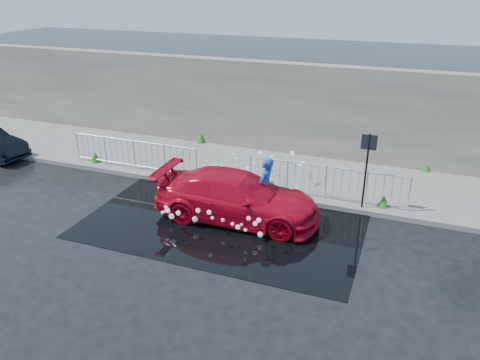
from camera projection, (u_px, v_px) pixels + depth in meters
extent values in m
plane|color=black|center=(194.00, 235.00, 13.09)|extent=(90.00, 90.00, 0.00)
cube|color=#5F5F5B|center=(253.00, 169.00, 17.34)|extent=(30.00, 4.00, 0.15)
cube|color=#5F5F5B|center=(233.00, 190.00, 15.63)|extent=(30.00, 0.25, 0.16)
cube|color=#615A52|center=(272.00, 107.00, 18.50)|extent=(30.00, 0.60, 3.50)
cube|color=black|center=(224.00, 222.00, 13.78)|extent=(8.00, 5.00, 0.01)
cylinder|color=black|center=(365.00, 174.00, 13.88)|extent=(0.06, 0.06, 2.50)
cube|color=black|center=(369.00, 142.00, 13.48)|extent=(0.45, 0.04, 0.45)
cylinder|color=silver|center=(78.00, 146.00, 17.79)|extent=(0.05, 0.05, 1.10)
cylinder|color=silver|center=(196.00, 163.00, 16.17)|extent=(0.05, 0.05, 1.10)
cylinder|color=silver|center=(133.00, 141.00, 16.77)|extent=(5.00, 0.04, 0.04)
cylinder|color=silver|center=(135.00, 165.00, 17.15)|extent=(5.00, 0.04, 0.04)
cylinder|color=silver|center=(251.00, 171.00, 15.52)|extent=(0.05, 0.05, 1.10)
cylinder|color=silver|center=(409.00, 194.00, 13.89)|extent=(0.05, 0.05, 1.10)
cylinder|color=silver|center=(327.00, 167.00, 14.50)|extent=(5.00, 0.04, 0.04)
cylinder|color=silver|center=(325.00, 194.00, 14.88)|extent=(5.00, 0.04, 0.04)
cone|color=#144B14|center=(95.00, 157.00, 17.75)|extent=(0.40, 0.40, 0.40)
cone|color=#144B14|center=(185.00, 172.00, 16.54)|extent=(0.36, 0.36, 0.27)
cone|color=#144B14|center=(271.00, 184.00, 15.48)|extent=(0.44, 0.44, 0.38)
cone|color=#144B14|center=(383.00, 201.00, 14.31)|extent=(0.38, 0.38, 0.36)
cone|color=#144B14|center=(201.00, 137.00, 19.83)|extent=(0.42, 0.42, 0.42)
cone|color=#144B14|center=(426.00, 168.00, 16.94)|extent=(0.34, 0.34, 0.24)
sphere|color=white|center=(296.00, 187.00, 14.65)|extent=(0.10, 0.10, 0.10)
sphere|color=white|center=(292.00, 154.00, 16.03)|extent=(0.13, 0.13, 0.13)
sphere|color=white|center=(249.00, 173.00, 15.28)|extent=(0.17, 0.17, 0.17)
sphere|color=white|center=(304.00, 194.00, 14.56)|extent=(0.07, 0.07, 0.07)
sphere|color=white|center=(216.00, 166.00, 15.83)|extent=(0.14, 0.14, 0.14)
sphere|color=white|center=(236.00, 180.00, 15.29)|extent=(0.17, 0.17, 0.17)
sphere|color=white|center=(234.00, 154.00, 16.37)|extent=(0.06, 0.06, 0.06)
sphere|color=white|center=(270.00, 166.00, 15.52)|extent=(0.13, 0.13, 0.13)
sphere|color=white|center=(260.00, 153.00, 16.23)|extent=(0.15, 0.15, 0.15)
sphere|color=white|center=(254.00, 163.00, 15.82)|extent=(0.10, 0.10, 0.10)
sphere|color=white|center=(222.00, 166.00, 16.04)|extent=(0.12, 0.12, 0.12)
sphere|color=white|center=(247.00, 168.00, 15.54)|extent=(0.12, 0.12, 0.12)
sphere|color=white|center=(259.00, 180.00, 15.22)|extent=(0.16, 0.16, 0.16)
sphere|color=white|center=(299.00, 165.00, 15.46)|extent=(0.11, 0.11, 0.11)
sphere|color=white|center=(245.00, 198.00, 14.57)|extent=(0.10, 0.10, 0.10)
sphere|color=white|center=(247.00, 152.00, 16.39)|extent=(0.09, 0.09, 0.09)
sphere|color=white|center=(236.00, 165.00, 15.72)|extent=(0.06, 0.06, 0.06)
sphere|color=white|center=(265.00, 189.00, 15.04)|extent=(0.13, 0.13, 0.13)
sphere|color=white|center=(255.00, 199.00, 14.67)|extent=(0.12, 0.12, 0.12)
sphere|color=white|center=(236.00, 158.00, 16.11)|extent=(0.09, 0.09, 0.09)
sphere|color=white|center=(271.00, 179.00, 15.07)|extent=(0.08, 0.08, 0.08)
sphere|color=white|center=(302.00, 164.00, 15.57)|extent=(0.16, 0.16, 0.16)
sphere|color=white|center=(275.00, 169.00, 15.59)|extent=(0.06, 0.06, 0.06)
sphere|color=white|center=(304.00, 163.00, 15.69)|extent=(0.11, 0.11, 0.11)
sphere|color=white|center=(249.00, 194.00, 14.81)|extent=(0.08, 0.08, 0.08)
sphere|color=white|center=(216.00, 189.00, 15.34)|extent=(0.17, 0.17, 0.17)
sphere|color=white|center=(279.00, 207.00, 14.23)|extent=(0.09, 0.09, 0.09)
sphere|color=white|center=(297.00, 192.00, 14.66)|extent=(0.12, 0.12, 0.12)
sphere|color=white|center=(212.00, 166.00, 15.84)|extent=(0.08, 0.08, 0.08)
sphere|color=white|center=(292.00, 152.00, 16.32)|extent=(0.12, 0.12, 0.12)
sphere|color=white|center=(272.00, 157.00, 16.10)|extent=(0.10, 0.10, 0.10)
sphere|color=white|center=(294.00, 191.00, 14.70)|extent=(0.12, 0.12, 0.12)
sphere|color=white|center=(239.00, 188.00, 14.99)|extent=(0.08, 0.08, 0.08)
sphere|color=white|center=(224.00, 182.00, 15.33)|extent=(0.06, 0.06, 0.06)
sphere|color=white|center=(198.00, 211.00, 12.02)|extent=(0.13, 0.13, 0.13)
sphere|color=white|center=(241.00, 224.00, 11.46)|extent=(0.06, 0.06, 0.06)
sphere|color=white|center=(166.00, 208.00, 12.65)|extent=(0.09, 0.09, 0.09)
sphere|color=white|center=(246.00, 230.00, 12.59)|extent=(0.08, 0.08, 0.08)
sphere|color=white|center=(167.00, 210.00, 12.77)|extent=(0.08, 0.08, 0.08)
sphere|color=white|center=(259.00, 220.00, 11.82)|extent=(0.13, 0.13, 0.13)
sphere|color=white|center=(170.00, 214.00, 13.63)|extent=(0.11, 0.11, 0.11)
sphere|color=white|center=(238.00, 227.00, 11.51)|extent=(0.12, 0.12, 0.12)
sphere|color=white|center=(168.00, 211.00, 12.46)|extent=(0.10, 0.10, 0.10)
sphere|color=white|center=(172.00, 216.00, 13.18)|extent=(0.15, 0.15, 0.15)
sphere|color=white|center=(162.00, 212.00, 11.99)|extent=(0.08, 0.08, 0.08)
sphere|color=white|center=(209.00, 212.00, 12.82)|extent=(0.14, 0.14, 0.14)
sphere|color=white|center=(245.00, 230.00, 12.40)|extent=(0.07, 0.07, 0.07)
sphere|color=white|center=(166.00, 211.00, 12.87)|extent=(0.09, 0.09, 0.09)
sphere|color=white|center=(169.00, 209.00, 12.80)|extent=(0.07, 0.07, 0.07)
sphere|color=white|center=(255.00, 224.00, 12.70)|extent=(0.14, 0.14, 0.14)
sphere|color=white|center=(223.00, 220.00, 13.08)|extent=(0.12, 0.12, 0.12)
sphere|color=white|center=(178.00, 213.00, 12.52)|extent=(0.13, 0.13, 0.13)
sphere|color=white|center=(166.00, 207.00, 12.65)|extent=(0.09, 0.09, 0.09)
sphere|color=white|center=(232.00, 224.00, 12.01)|extent=(0.09, 0.09, 0.09)
sphere|color=white|center=(212.00, 218.00, 12.10)|extent=(0.08, 0.08, 0.08)
sphere|color=white|center=(249.00, 218.00, 12.12)|extent=(0.12, 0.12, 0.12)
sphere|color=white|center=(260.00, 234.00, 12.68)|extent=(0.15, 0.15, 0.15)
sphere|color=white|center=(195.00, 219.00, 13.31)|extent=(0.17, 0.17, 0.17)
imported|color=red|center=(237.00, 197.00, 13.70)|extent=(4.95, 2.14, 1.42)
imported|color=#204CA3|center=(265.00, 187.00, 13.77)|extent=(0.53, 0.73, 1.86)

